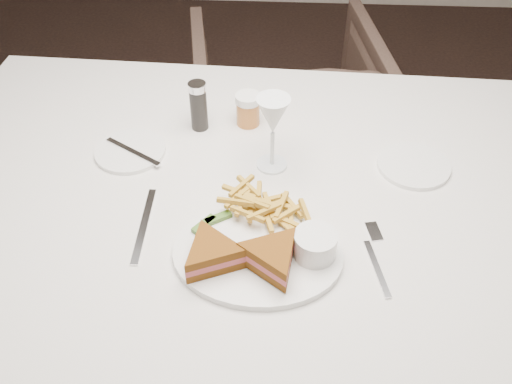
{
  "coord_description": "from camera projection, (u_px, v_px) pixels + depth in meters",
  "views": [
    {
      "loc": [
        0.33,
        -0.96,
        1.57
      ],
      "look_at": [
        0.29,
        -0.13,
        0.8
      ],
      "focal_mm": 40.0,
      "sensor_mm": 36.0,
      "label": 1
    }
  ],
  "objects": [
    {
      "name": "table_setting",
      "position": [
        260.0,
        204.0,
        1.12
      ],
      "size": [
        0.8,
        0.63,
        0.18
      ],
      "color": "white",
      "rests_on": "table"
    },
    {
      "name": "table",
      "position": [
        257.0,
        300.0,
        1.46
      ],
      "size": [
        1.56,
        1.07,
        0.75
      ],
      "primitive_type": "cube",
      "rotation": [
        0.0,
        0.0,
        -0.04
      ],
      "color": "silver",
      "rests_on": "ground"
    },
    {
      "name": "chair_far",
      "position": [
        286.0,
        106.0,
        2.15
      ],
      "size": [
        0.76,
        0.73,
        0.69
      ],
      "primitive_type": "imported",
      "rotation": [
        0.0,
        0.0,
        3.31
      ],
      "color": "#46332B",
      "rests_on": "ground"
    },
    {
      "name": "ground",
      "position": [
        167.0,
        347.0,
        1.78
      ],
      "size": [
        5.0,
        5.0,
        0.0
      ],
      "primitive_type": "plane",
      "color": "black",
      "rests_on": "ground"
    }
  ]
}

